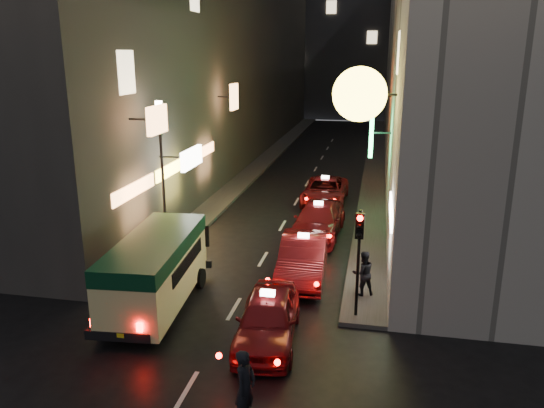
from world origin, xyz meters
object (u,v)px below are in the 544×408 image
Objects in this scene: minibus at (156,264)px; taxi_near at (268,315)px; pedestrian_crossing at (245,383)px; traffic_light at (359,241)px; lamp_post at (162,167)px.

minibus reaches higher than taxi_near.
pedestrian_crossing reaches higher than taxi_near.
minibus is 1.67× the size of traffic_light.
traffic_light reaches higher than pedestrian_crossing.
minibus is 6.62m from traffic_light.
pedestrian_crossing is at bearing -86.19° from taxi_near.
minibus is at bearing 54.28° from pedestrian_crossing.
lamp_post reaches higher than minibus.
taxi_near is at bearing 17.43° from pedestrian_crossing.
lamp_post is (-1.69, 4.89, 2.18)m from minibus.
pedestrian_crossing is at bearing -58.85° from lamp_post.
pedestrian_crossing is 0.33× the size of lamp_post.
taxi_near is 0.88× the size of lamp_post.
traffic_light is at bearing -9.23° from pedestrian_crossing.
pedestrian_crossing is at bearing -49.34° from minibus.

